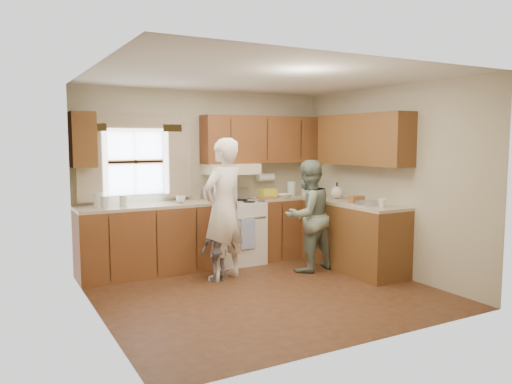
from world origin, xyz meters
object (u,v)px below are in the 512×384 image
woman_left (223,209)px  woman_right (308,216)px  stove (234,231)px  child (219,250)px

woman_left → woman_right: 1.21m
stove → child: size_ratio=1.32×
stove → woman_left: bearing=-125.2°
stove → woman_left: size_ratio=0.59×
stove → child: (-0.60, -0.77, -0.06)m
woman_right → child: 1.35m
stove → woman_left: woman_left is taller
stove → woman_right: size_ratio=0.70×
child → woman_right: bearing=172.7°
woman_left → woman_right: (1.19, -0.18, -0.15)m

